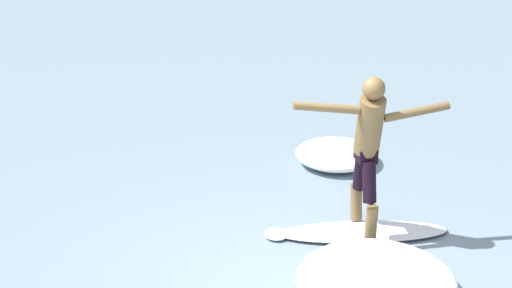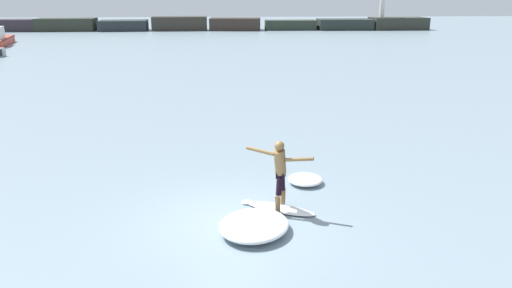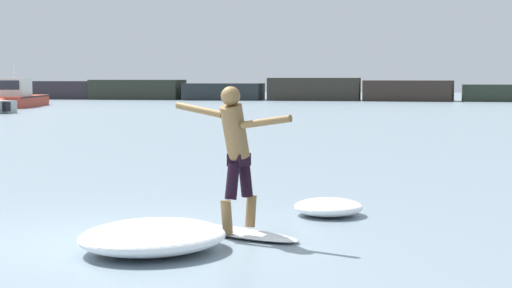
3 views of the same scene
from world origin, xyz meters
name	(u,v)px [view 2 (image 2 of 3)]	position (x,y,z in m)	size (l,w,h in m)	color
ground_plane	(232,220)	(0.00, 0.00, 0.00)	(200.00, 200.00, 0.00)	gray
rock_jetty_breakwater	(190,24)	(-5.20, 62.00, 0.84)	(70.41, 4.85, 6.18)	#342832
surfboard	(279,208)	(1.21, 0.56, 0.03)	(2.00, 1.41, 0.20)	white
surfer	(280,169)	(1.21, 0.47, 1.16)	(1.64, 0.87, 1.84)	brown
wave_foam_at_tail	(305,179)	(2.16, 2.32, 0.12)	(1.10, 1.14, 0.25)	white
wave_foam_at_nose	(254,225)	(0.50, -0.66, 0.18)	(2.20, 2.31, 0.35)	white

